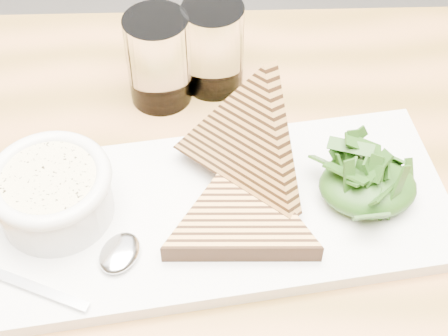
{
  "coord_description": "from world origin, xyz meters",
  "views": [
    {
      "loc": [
        -0.1,
        -0.53,
        1.32
      ],
      "look_at": [
        -0.1,
        -0.11,
        0.83
      ],
      "focal_mm": 55.0,
      "sensor_mm": 36.0,
      "label": 1
    }
  ],
  "objects_px": {
    "glass_far": "(213,47)",
    "table_top": "(180,267)",
    "platter": "(224,211)",
    "soup_bowl": "(54,198)",
    "glass_near": "(159,59)"
  },
  "relations": [
    {
      "from": "platter",
      "to": "glass_near",
      "type": "xyz_separation_m",
      "value": [
        -0.07,
        0.17,
        0.05
      ]
    },
    {
      "from": "platter",
      "to": "glass_far",
      "type": "xyz_separation_m",
      "value": [
        -0.01,
        0.2,
        0.04
      ]
    },
    {
      "from": "glass_far",
      "to": "table_top",
      "type": "bearing_deg",
      "value": -97.29
    },
    {
      "from": "soup_bowl",
      "to": "glass_near",
      "type": "xyz_separation_m",
      "value": [
        0.09,
        0.18,
        0.02
      ]
    },
    {
      "from": "glass_far",
      "to": "platter",
      "type": "bearing_deg",
      "value": -86.65
    },
    {
      "from": "soup_bowl",
      "to": "glass_near",
      "type": "height_order",
      "value": "glass_near"
    },
    {
      "from": "platter",
      "to": "glass_near",
      "type": "distance_m",
      "value": 0.19
    },
    {
      "from": "soup_bowl",
      "to": "platter",
      "type": "bearing_deg",
      "value": 2.12
    },
    {
      "from": "soup_bowl",
      "to": "glass_far",
      "type": "xyz_separation_m",
      "value": [
        0.15,
        0.2,
        0.01
      ]
    },
    {
      "from": "platter",
      "to": "glass_far",
      "type": "bearing_deg",
      "value": 93.35
    },
    {
      "from": "soup_bowl",
      "to": "glass_far",
      "type": "height_order",
      "value": "glass_far"
    },
    {
      "from": "table_top",
      "to": "glass_far",
      "type": "bearing_deg",
      "value": 82.71
    },
    {
      "from": "soup_bowl",
      "to": "glass_near",
      "type": "distance_m",
      "value": 0.2
    },
    {
      "from": "platter",
      "to": "glass_far",
      "type": "distance_m",
      "value": 0.2
    },
    {
      "from": "table_top",
      "to": "glass_far",
      "type": "height_order",
      "value": "glass_far"
    }
  ]
}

